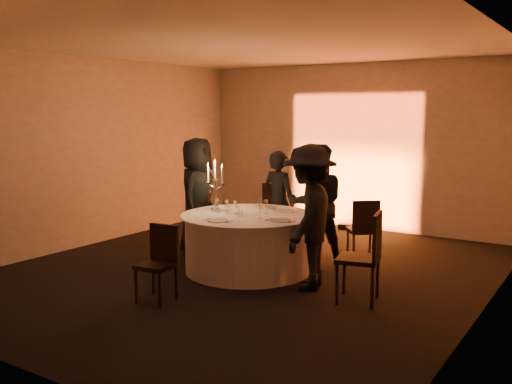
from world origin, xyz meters
The scene contains 34 objects.
floor centered at (0.00, 0.00, 0.00)m, with size 7.00×7.00×0.00m, color black.
ceiling centered at (0.00, 0.00, 3.00)m, with size 7.00×7.00×0.00m, color white.
wall_back centered at (0.00, 3.50, 1.50)m, with size 7.00×7.00×0.00m, color #A49E98.
wall_front centered at (0.00, -3.50, 1.50)m, with size 7.00×7.00×0.00m, color #A49E98.
wall_left centered at (-3.00, 0.00, 1.50)m, with size 7.00×7.00×0.00m, color #A49E98.
wall_right centered at (3.00, 0.00, 1.50)m, with size 7.00×7.00×0.00m, color #A49E98.
uplighter_fixture centered at (0.00, 3.20, 0.05)m, with size 0.25×0.12×0.10m, color black.
banquet_table centered at (0.00, 0.00, 0.38)m, with size 1.80×1.80×0.77m.
chair_left centered at (-1.47, 0.73, 0.56)m, with size 0.59×0.59×1.00m.
chair_back_left centered at (-0.52, 1.63, 0.55)m, with size 0.53×0.53×0.98m.
chair_back_right centered at (1.11, 1.32, 0.50)m, with size 0.55×0.55×0.89m.
chair_right centered at (1.83, -0.37, 0.58)m, with size 0.54×0.54×1.03m.
chair_front centered at (-0.19, -1.54, 0.48)m, with size 0.41×0.42×0.86m.
guest_left centered at (-1.17, 0.39, 0.87)m, with size 0.85×0.56×1.75m, color black.
guest_back_left centered at (-0.16, 1.09, 0.78)m, with size 0.57×0.37×1.55m, color black.
guest_back_right centered at (0.57, 0.90, 0.84)m, with size 0.82×0.64×1.68m, color black.
guest_right centered at (1.03, -0.21, 0.88)m, with size 1.13×0.65×1.75m, color black.
plate_left centered at (-0.56, 0.12, 0.78)m, with size 0.36×0.27×0.01m.
plate_back_left centered at (-0.10, 0.59, 0.79)m, with size 0.36×0.29×0.08m.
plate_back_right centered at (0.29, 0.47, 0.78)m, with size 0.36×0.29×0.01m.
plate_right centered at (0.59, -0.16, 0.78)m, with size 0.36×0.27×0.01m.
plate_front centered at (-0.06, -0.59, 0.78)m, with size 0.36×0.27×0.01m.
coffee_cup centered at (-0.50, -0.03, 0.80)m, with size 0.11×0.11×0.07m.
candelabra centered at (-0.55, 0.01, 1.02)m, with size 0.30×0.14×0.72m.
wine_glass_a centered at (-0.26, -0.11, 0.91)m, with size 0.07×0.07×0.19m.
wine_glass_b centered at (0.43, -0.23, 0.91)m, with size 0.07×0.07×0.19m.
wine_glass_c centered at (0.17, 0.18, 0.91)m, with size 0.07×0.07×0.19m.
wine_glass_d centered at (0.02, 0.26, 0.91)m, with size 0.07×0.07×0.19m.
wine_glass_e centered at (-0.42, -0.09, 0.91)m, with size 0.07×0.07×0.19m.
wine_glass_f centered at (0.29, -0.15, 0.91)m, with size 0.07×0.07×0.19m.
wine_glass_g centered at (-0.15, -0.06, 0.91)m, with size 0.07×0.07×0.19m.
tumbler_a centered at (-0.38, 0.06, 0.82)m, with size 0.07×0.07×0.09m, color white.
tumbler_b centered at (-0.01, -0.17, 0.82)m, with size 0.07×0.07×0.09m, color white.
tumbler_c centered at (-0.18, 0.02, 0.82)m, with size 0.07×0.07×0.09m, color white.
Camera 1 is at (4.15, -6.23, 2.14)m, focal length 40.00 mm.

